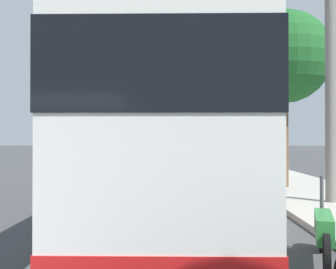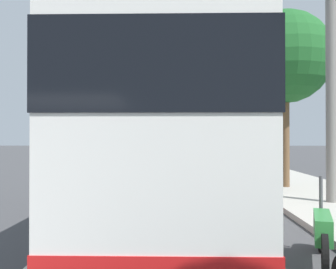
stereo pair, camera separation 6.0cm
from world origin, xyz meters
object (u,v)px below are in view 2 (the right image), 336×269
car_behind_bus (147,148)px  coach_bus (168,132)px  roadside_tree_far_block (246,92)px  car_side_street (173,152)px  car_ahead_same_lane (123,155)px  car_oncoming (180,148)px  utility_pole (331,59)px  motorcycle_nearest_curb (323,233)px  roadside_tree_mid_block (285,57)px

car_behind_bus → coach_bus: bearing=4.5°
car_behind_bus → roadside_tree_far_block: size_ratio=0.61×
car_side_street → car_ahead_same_lane: car_side_street is taller
car_ahead_same_lane → roadside_tree_far_block: roadside_tree_far_block is taller
coach_bus → car_oncoming: coach_bus is taller
car_side_street → utility_pole: (-25.88, -4.64, 3.32)m
motorcycle_nearest_curb → car_oncoming: bearing=19.4°
car_behind_bus → roadside_tree_far_block: (-26.37, -8.75, 4.36)m
car_side_street → roadside_tree_mid_block: (-22.28, -4.32, 4.09)m
coach_bus → utility_pole: size_ratio=1.43×
coach_bus → roadside_tree_far_block: (18.22, -4.85, 3.02)m
motorcycle_nearest_curb → car_behind_bus: bearing=24.4°
car_behind_bus → car_oncoming: 5.47m
motorcycle_nearest_curb → roadside_tree_mid_block: roadside_tree_mid_block is taller
car_oncoming → roadside_tree_far_block: roadside_tree_far_block is taller
car_side_street → utility_pole: size_ratio=0.57×
car_ahead_same_lane → car_behind_bus: size_ratio=1.09×
roadside_tree_mid_block → roadside_tree_far_block: size_ratio=0.99×
coach_bus → car_ahead_same_lane: bearing=10.2°
coach_bus → car_side_street: (27.37, 0.22, -1.33)m
car_side_street → coach_bus: bearing=-178.2°
car_ahead_same_lane → utility_pole: utility_pole is taller
car_ahead_same_lane → roadside_tree_mid_block: size_ratio=0.66×
coach_bus → car_behind_bus: bearing=4.7°
roadside_tree_far_block → utility_pole: bearing=178.5°
motorcycle_nearest_curb → car_ahead_same_lane: (25.22, 6.35, 0.18)m
motorcycle_nearest_curb → roadside_tree_mid_block: 9.94m
car_oncoming → roadside_tree_mid_block: 36.61m
utility_pole → car_ahead_same_lane: bearing=22.7°
motorcycle_nearest_curb → car_oncoming: 45.02m
coach_bus → car_side_street: bearing=0.2°
utility_pole → roadside_tree_far_block: bearing=-1.5°
roadside_tree_far_block → car_oncoming: bearing=10.8°
roadside_tree_far_block → utility_pole: size_ratio=0.81×
motorcycle_nearest_curb → car_ahead_same_lane: 26.00m
motorcycle_nearest_curb → car_oncoming: car_oncoming is taller
utility_pole → coach_bus: bearing=108.6°
motorcycle_nearest_curb → car_behind_bus: size_ratio=0.52×
motorcycle_nearest_curb → car_ahead_same_lane: car_ahead_same_lane is taller
motorcycle_nearest_curb → utility_pole: 6.61m
car_behind_bus → utility_pole: bearing=10.4°
roadside_tree_mid_block → utility_pole: 3.69m
coach_bus → motorcycle_nearest_curb: (-3.70, -2.37, -1.56)m
car_side_street → car_oncoming: 13.93m
coach_bus → car_oncoming: bearing=-0.9°
car_behind_bus → utility_pole: 44.04m
car_oncoming → roadside_tree_far_block: (-23.05, -4.41, 4.33)m
motorcycle_nearest_curb → utility_pole: (5.18, -2.04, 3.56)m
coach_bus → roadside_tree_mid_block: roadside_tree_mid_block is taller
car_side_street → car_behind_bus: car_side_street is taller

